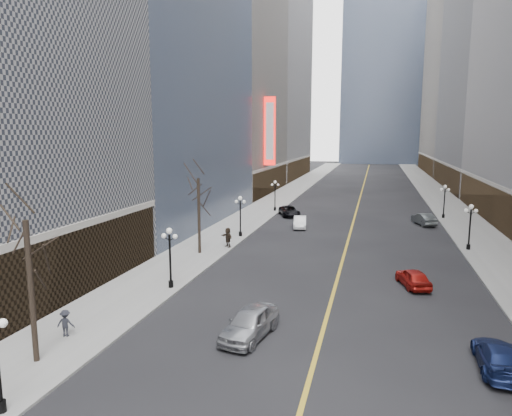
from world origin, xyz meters
The scene contains 22 objects.
sidewalk_east centered at (14.00, 70.00, 0.07)m, with size 6.00×230.00×0.15m, color gray.
sidewalk_west centered at (-14.00, 70.00, 0.07)m, with size 6.00×230.00×0.15m, color gray.
lane_line centered at (0.00, 80.00, 0.01)m, with size 0.25×200.00×0.02m, color gold.
bldg_east_d centered at (29.90, 149.00, 31.17)m, with size 26.60×46.60×62.80m.
bldg_west_c centered at (-29.88, 87.00, 25.19)m, with size 26.60×30.60×50.80m.
bldg_west_d centered at (-29.92, 121.00, 36.17)m, with size 26.60×38.60×72.80m.
streetlamp_east_2 centered at (11.80, 48.00, 2.90)m, with size 1.26×0.44×4.52m.
streetlamp_east_3 centered at (11.80, 66.00, 2.90)m, with size 1.26×0.44×4.52m.
streetlamp_west_1 centered at (-11.80, 30.00, 2.90)m, with size 1.26×0.44×4.52m.
streetlamp_west_2 centered at (-11.80, 48.00, 2.90)m, with size 1.26×0.44×4.52m.
streetlamp_west_3 centered at (-11.80, 66.00, 2.90)m, with size 1.26×0.44×4.52m.
theatre_marquee centered at (-15.88, 80.00, 12.00)m, with size 2.00×0.55×12.00m.
tree_west_near centered at (-13.50, 18.00, 6.24)m, with size 3.60×3.60×7.92m.
tree_west_far centered at (-13.50, 40.00, 6.24)m, with size 3.60×3.60×7.92m.
car_nb_near centered at (-3.94, 23.68, 0.85)m, with size 2.01×4.99×1.70m, color #A5A8AD.
car_nb_mid centered at (-6.22, 55.00, 0.72)m, with size 1.51×4.34×1.43m, color silver.
car_nb_far centered at (-9.00, 62.81, 0.71)m, with size 2.35×5.10×1.42m, color black.
car_sb_near centered at (8.79, 23.22, 0.69)m, with size 1.93×4.75×1.38m, color #15214F.
car_sb_mid centered at (5.68, 35.23, 0.70)m, with size 1.66×4.12×1.40m, color #A01711.
car_sb_far centered at (8.78, 60.81, 0.76)m, with size 1.60×4.59×1.51m, color #484E4F.
ped_west_walk centered at (-13.90, 20.82, 0.92)m, with size 1.00×0.41×1.54m, color #22232A.
ped_west_far centered at (-11.60, 42.89, 1.14)m, with size 1.84×0.53×1.98m, color black.
Camera 1 is at (2.64, 0.11, 11.38)m, focal length 32.00 mm.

